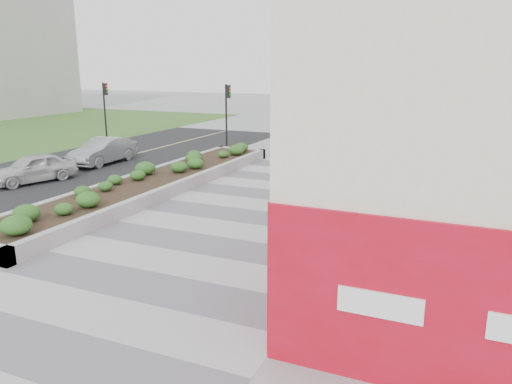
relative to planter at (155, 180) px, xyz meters
The scene contains 12 objects.
ground 8.91m from the planter, 51.84° to the right, with size 160.00×160.00×0.00m, color gray.
walkway 6.81m from the planter, 36.03° to the right, with size 8.00×36.00×0.01m, color #A8A8AD.
building 13.12m from the planter, ahead, with size 6.04×24.08×8.00m.
planter is the anchor object (origin of this frame).
street 6.51m from the planter, behind, with size 10.00×40.00×0.00m, color black.
traffic_signal_near 10.90m from the planter, 99.35° to the left, with size 0.33×0.28×4.20m.
traffic_signal_far 15.00m from the planter, 137.54° to the left, with size 0.33×0.28×4.20m.
distant_bldg_north_l 48.95m from the planter, 89.40° to the left, with size 16.00×12.00×20.00m, color #ADAAA3.
manhole_cover 7.22m from the planter, 33.69° to the right, with size 0.44×0.44×0.01m, color #595654.
skateboarder 6.74m from the planter, 33.28° to the left, with size 0.49×0.74×1.46m.
car_white 6.16m from the planter, behind, with size 1.58×3.93×1.34m, color silver.
car_silver 7.29m from the planter, 147.45° to the left, with size 1.51×4.32×1.42m, color gray.
Camera 1 is at (7.14, -10.75, 5.31)m, focal length 35.00 mm.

